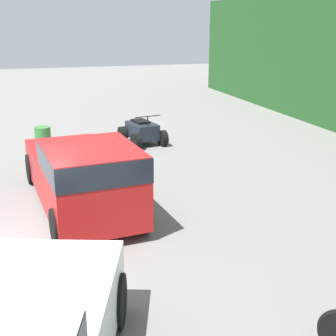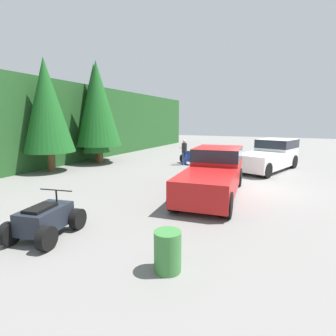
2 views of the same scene
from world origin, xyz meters
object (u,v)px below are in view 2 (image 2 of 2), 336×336
at_px(pickup_truck_red, 214,170).
at_px(dirt_bike, 189,158).
at_px(rider_person, 184,151).
at_px(quad_atv, 45,220).
at_px(pickup_truck_second, 271,154).
at_px(steel_barrel, 168,251).

xyz_separation_m(pickup_truck_red, dirt_bike, (6.73, 3.60, -0.54)).
bearing_deg(rider_person, pickup_truck_red, 146.51).
bearing_deg(pickup_truck_red, dirt_bike, 22.65).
distance_m(pickup_truck_red, quad_atv, 6.90).
bearing_deg(quad_atv, dirt_bike, -7.98).
bearing_deg(pickup_truck_second, rider_person, 114.98).
distance_m(rider_person, steel_barrel, 13.45).
height_order(dirt_bike, quad_atv, quad_atv).
height_order(pickup_truck_second, steel_barrel, pickup_truck_second).
xyz_separation_m(pickup_truck_second, steel_barrel, (-13.28, 1.16, -0.57)).
bearing_deg(rider_person, steel_barrel, 135.07).
relative_size(pickup_truck_second, steel_barrel, 6.54).
height_order(pickup_truck_second, dirt_bike, pickup_truck_second).
height_order(pickup_truck_red, dirt_bike, pickup_truck_red).
bearing_deg(quad_atv, steel_barrel, -102.36).
relative_size(pickup_truck_second, quad_atv, 2.69).
bearing_deg(dirt_bike, quad_atv, 125.36).
distance_m(pickup_truck_red, rider_person, 7.42).
relative_size(pickup_truck_red, rider_person, 3.22).
relative_size(pickup_truck_second, dirt_bike, 2.88).
bearing_deg(dirt_bike, pickup_truck_second, -144.48).
xyz_separation_m(rider_person, steel_barrel, (-12.65, -4.53, -0.53)).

